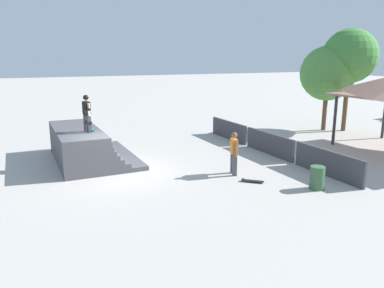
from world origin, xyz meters
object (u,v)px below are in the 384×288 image
at_px(tree_beside_pavilion, 328,73).
at_px(trash_bin, 317,178).
at_px(tree_far_back, 350,56).
at_px(skateboard_on_ground, 252,181).
at_px(skateboard_on_deck, 90,129).
at_px(bystander_walking, 234,151).
at_px(skater_on_deck, 87,111).

bearing_deg(tree_beside_pavilion, trash_bin, -45.31).
relative_size(tree_beside_pavilion, tree_far_back, 0.84).
bearing_deg(trash_bin, skateboard_on_ground, -133.92).
distance_m(skateboard_on_deck, bystander_walking, 6.36).
xyz_separation_m(skater_on_deck, skateboard_on_deck, (-0.37, 0.17, -0.86)).
bearing_deg(bystander_walking, skateboard_on_deck, 69.92).
bearing_deg(skateboard_on_deck, bystander_walking, 45.63).
relative_size(skater_on_deck, skateboard_on_ground, 2.09).
bearing_deg(tree_beside_pavilion, skateboard_on_deck, -83.84).
distance_m(skateboard_on_ground, tree_far_back, 13.59).
bearing_deg(bystander_walking, skateboard_on_ground, -155.53).
bearing_deg(skateboard_on_deck, skater_on_deck, -30.51).
distance_m(skater_on_deck, trash_bin, 9.63).
distance_m(tree_beside_pavilion, tree_far_back, 1.63).
relative_size(bystander_walking, trash_bin, 2.06).
height_order(skater_on_deck, bystander_walking, skater_on_deck).
height_order(bystander_walking, tree_beside_pavilion, tree_beside_pavilion).
distance_m(skateboard_on_deck, tree_beside_pavilion, 15.47).
relative_size(skater_on_deck, tree_far_back, 0.25).
height_order(skateboard_on_ground, tree_beside_pavilion, tree_beside_pavilion).
relative_size(tree_far_back, trash_bin, 7.54).
distance_m(tree_far_back, trash_bin, 13.00).
xyz_separation_m(skateboard_on_ground, trash_bin, (1.63, 1.69, 0.37)).
bearing_deg(skateboard_on_ground, bystander_walking, -42.01).
xyz_separation_m(skateboard_on_deck, tree_far_back, (-0.93, 16.25, 3.11)).
xyz_separation_m(skater_on_deck, tree_far_back, (-1.30, 16.43, 2.26)).
height_order(tree_far_back, trash_bin, tree_far_back).
relative_size(skateboard_on_deck, bystander_walking, 0.47).
bearing_deg(bystander_walking, tree_far_back, -47.47).
bearing_deg(skateboard_on_deck, tree_far_back, 88.03).
distance_m(skateboard_on_deck, skateboard_on_ground, 7.36).
relative_size(skateboard_on_deck, tree_far_back, 0.13).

